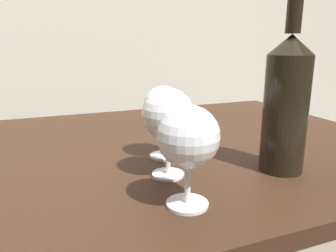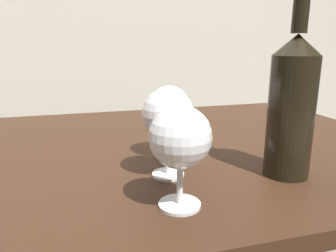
{
  "view_description": "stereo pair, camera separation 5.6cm",
  "coord_description": "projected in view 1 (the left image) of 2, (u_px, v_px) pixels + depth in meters",
  "views": [
    {
      "loc": [
        -0.16,
        -0.68,
        0.95
      ],
      "look_at": [
        0.04,
        -0.18,
        0.81
      ],
      "focal_mm": 34.51,
      "sensor_mm": 36.0,
      "label": 1
    },
    {
      "loc": [
        -0.11,
        -0.7,
        0.95
      ],
      "look_at": [
        0.04,
        -0.18,
        0.81
      ],
      "focal_mm": 34.51,
      "sensor_mm": 36.0,
      "label": 2
    }
  ],
  "objects": [
    {
      "name": "wine_bottle",
      "position": [
        286.0,
        101.0,
        0.58
      ],
      "size": [
        0.08,
        0.08,
        0.34
      ],
      "color": "black",
      "rests_on": "dining_table"
    },
    {
      "name": "wine_glass_chardonnay",
      "position": [
        168.0,
        115.0,
        0.55
      ],
      "size": [
        0.09,
        0.09,
        0.16
      ],
      "color": "white",
      "rests_on": "dining_table"
    },
    {
      "name": "wine_glass_rose",
      "position": [
        188.0,
        139.0,
        0.45
      ],
      "size": [
        0.09,
        0.09,
        0.15
      ],
      "color": "white",
      "rests_on": "dining_table"
    },
    {
      "name": "wine_glass_port",
      "position": [
        164.0,
        108.0,
        0.65
      ],
      "size": [
        0.08,
        0.08,
        0.15
      ],
      "color": "white",
      "rests_on": "dining_table"
    },
    {
      "name": "dining_table",
      "position": [
        123.0,
        185.0,
        0.75
      ],
      "size": [
        1.32,
        0.81,
        0.71
      ],
      "color": "#382114",
      "rests_on": "ground_plane"
    }
  ]
}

